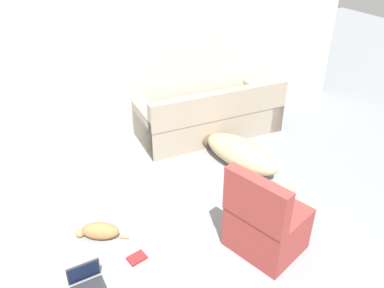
{
  "coord_description": "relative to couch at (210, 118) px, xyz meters",
  "views": [
    {
      "loc": [
        -0.85,
        -1.61,
        2.72
      ],
      "look_at": [
        0.49,
        1.73,
        0.6
      ],
      "focal_mm": 35.0,
      "sensor_mm": 36.0,
      "label": 1
    }
  ],
  "objects": [
    {
      "name": "wall_back",
      "position": [
        -1.23,
        0.67,
        1.13
      ],
      "size": [
        7.61,
        0.06,
        2.8
      ],
      "color": "beige",
      "rests_on": "ground_plane"
    },
    {
      "name": "couch",
      "position": [
        0.0,
        0.0,
        0.0
      ],
      "size": [
        2.11,
        0.97,
        0.8
      ],
      "rotation": [
        0.0,
        0.0,
        3.2
      ],
      "color": "tan",
      "rests_on": "ground_plane"
    },
    {
      "name": "dog",
      "position": [
        0.01,
        -0.88,
        -0.09
      ],
      "size": [
        0.82,
        1.55,
        0.35
      ],
      "rotation": [
        0.0,
        0.0,
        1.93
      ],
      "color": "tan",
      "rests_on": "ground_plane"
    },
    {
      "name": "cat",
      "position": [
        -1.91,
        -1.57,
        -0.18
      ],
      "size": [
        0.51,
        0.32,
        0.17
      ],
      "rotation": [
        0.0,
        0.0,
        2.69
      ],
      "color": "#BC7A47",
      "rests_on": "ground_plane"
    },
    {
      "name": "laptop_open",
      "position": [
        -2.12,
        -2.11,
        -0.19
      ],
      "size": [
        0.31,
        0.29,
        0.23
      ],
      "rotation": [
        0.0,
        0.0,
        0.12
      ],
      "color": "#2D2D33",
      "rests_on": "ground_plane"
    },
    {
      "name": "book_red",
      "position": [
        -1.64,
        -1.98,
        -0.25
      ],
      "size": [
        0.2,
        0.17,
        0.02
      ],
      "rotation": [
        0.0,
        0.0,
        0.3
      ],
      "color": "maroon",
      "rests_on": "ground_plane"
    },
    {
      "name": "side_chair",
      "position": [
        -0.47,
        -2.29,
        0.05
      ],
      "size": [
        0.78,
        0.81,
        0.91
      ],
      "rotation": [
        0.0,
        0.0,
        1.97
      ],
      "color": "#993833",
      "rests_on": "ground_plane"
    }
  ]
}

